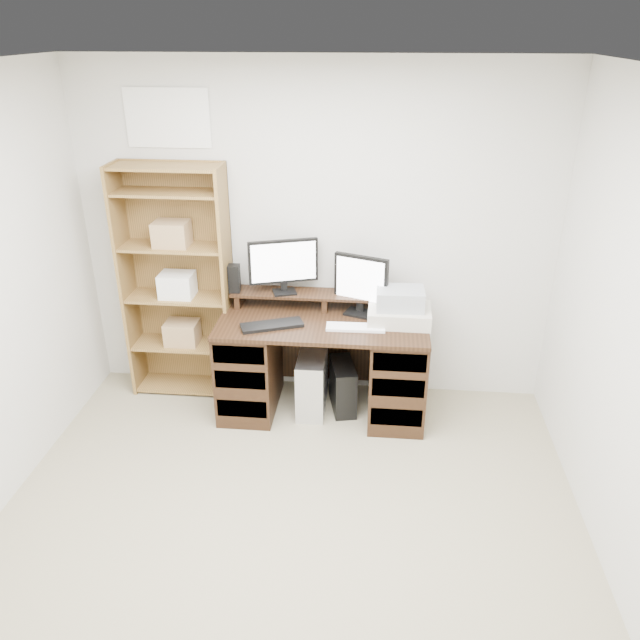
# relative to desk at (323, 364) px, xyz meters

# --- Properties ---
(room) EXTENTS (3.54, 4.04, 2.54)m
(room) POSITION_rel_desk_xyz_m (-0.09, -1.64, 0.86)
(room) COLOR gray
(room) RESTS_ON ground
(desk) EXTENTS (1.50, 0.70, 0.75)m
(desk) POSITION_rel_desk_xyz_m (0.00, 0.00, 0.00)
(desk) COLOR black
(desk) RESTS_ON ground
(riser_shelf) EXTENTS (1.40, 0.22, 0.12)m
(riser_shelf) POSITION_rel_desk_xyz_m (0.00, 0.21, 0.45)
(riser_shelf) COLOR black
(riser_shelf) RESTS_ON desk
(monitor_wide) EXTENTS (0.49, 0.20, 0.40)m
(monitor_wide) POSITION_rel_desk_xyz_m (-0.31, 0.20, 0.71)
(monitor_wide) COLOR black
(monitor_wide) RESTS_ON riser_shelf
(monitor_small) EXTENTS (0.39, 0.21, 0.44)m
(monitor_small) POSITION_rel_desk_xyz_m (0.26, 0.14, 0.60)
(monitor_small) COLOR black
(monitor_small) RESTS_ON desk
(speaker) EXTENTS (0.09, 0.09, 0.21)m
(speaker) POSITION_rel_desk_xyz_m (-0.67, 0.17, 0.59)
(speaker) COLOR black
(speaker) RESTS_ON riser_shelf
(keyboard_black) EXTENTS (0.46, 0.29, 0.02)m
(keyboard_black) POSITION_rel_desk_xyz_m (-0.35, -0.15, 0.37)
(keyboard_black) COLOR black
(keyboard_black) RESTS_ON desk
(keyboard_white) EXTENTS (0.41, 0.13, 0.02)m
(keyboard_white) POSITION_rel_desk_xyz_m (0.24, -0.12, 0.37)
(keyboard_white) COLOR white
(keyboard_white) RESTS_ON desk
(mouse) EXTENTS (0.11, 0.08, 0.04)m
(mouse) POSITION_rel_desk_xyz_m (0.60, -0.10, 0.38)
(mouse) COLOR white
(mouse) RESTS_ON desk
(printer) EXTENTS (0.44, 0.34, 0.11)m
(printer) POSITION_rel_desk_xyz_m (0.54, 0.02, 0.42)
(printer) COLOR beige
(printer) RESTS_ON desk
(basket) EXTENTS (0.34, 0.24, 0.14)m
(basket) POSITION_rel_desk_xyz_m (0.54, 0.02, 0.54)
(basket) COLOR #989DA3
(basket) RESTS_ON printer
(tower_silver) EXTENTS (0.21, 0.46, 0.46)m
(tower_silver) POSITION_rel_desk_xyz_m (-0.08, -0.00, -0.16)
(tower_silver) COLOR silver
(tower_silver) RESTS_ON ground
(tower_black) EXTENTS (0.24, 0.40, 0.37)m
(tower_black) POSITION_rel_desk_xyz_m (0.15, 0.03, -0.20)
(tower_black) COLOR black
(tower_black) RESTS_ON ground
(bookshelf) EXTENTS (0.80, 0.30, 1.80)m
(bookshelf) POSITION_rel_desk_xyz_m (-1.12, 0.21, 0.53)
(bookshelf) COLOR olive
(bookshelf) RESTS_ON ground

